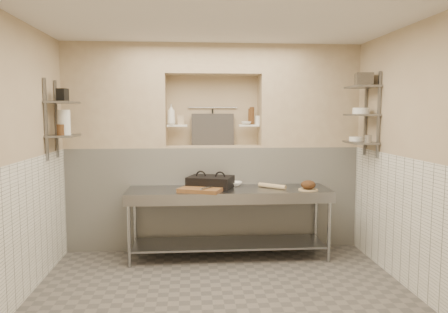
{
  "coord_description": "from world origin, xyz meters",
  "views": [
    {
      "loc": [
        -0.32,
        -4.33,
        1.88
      ],
      "look_at": [
        0.09,
        0.9,
        1.35
      ],
      "focal_mm": 35.0,
      "sensor_mm": 36.0,
      "label": 1
    }
  ],
  "objects": [
    {
      "name": "bread_board",
      "position": [
        1.16,
        1.03,
        0.91
      ],
      "size": [
        0.25,
        0.25,
        0.01
      ],
      "primitive_type": "cylinder",
      "color": "tan",
      "rests_on": "prep_table"
    },
    {
      "name": "prep_table",
      "position": [
        0.17,
        1.18,
        0.64
      ],
      "size": [
        2.6,
        0.7,
        0.9
      ],
      "color": "gray",
      "rests_on": "floor"
    },
    {
      "name": "ceiling",
      "position": [
        0.0,
        0.0,
        2.85
      ],
      "size": [
        4.0,
        3.9,
        0.1
      ],
      "primitive_type": "cube",
      "color": "silver",
      "rests_on": "ground"
    },
    {
      "name": "tongs",
      "position": [
        -0.11,
        0.97,
        0.96
      ],
      "size": [
        0.19,
        0.23,
        0.02
      ],
      "primitive_type": "cylinder",
      "rotation": [
        1.57,
        0.0,
        -0.68
      ],
      "color": "gray",
      "rests_on": "cutting_board"
    },
    {
      "name": "wall_back",
      "position": [
        0.0,
        2.0,
        1.4
      ],
      "size": [
        4.0,
        0.1,
        2.8
      ],
      "primitive_type": "cube",
      "color": "tan",
      "rests_on": "ground"
    },
    {
      "name": "alcove_sill",
      "position": [
        0.0,
        1.75,
        1.41
      ],
      "size": [
        1.3,
        0.4,
        0.02
      ],
      "primitive_type": "cube",
      "color": "tan",
      "rests_on": "backwall_lower"
    },
    {
      "name": "condiment_c",
      "position": [
        0.62,
        1.73,
        1.77
      ],
      "size": [
        0.07,
        0.07,
        0.12
      ],
      "primitive_type": "cylinder",
      "color": "white",
      "rests_on": "alcove_shelf_right"
    },
    {
      "name": "jar_alcove",
      "position": [
        -0.45,
        1.76,
        1.77
      ],
      "size": [
        0.08,
        0.08,
        0.12
      ],
      "primitive_type": "cube",
      "color": "tan",
      "rests_on": "alcove_shelf_left"
    },
    {
      "name": "floor",
      "position": [
        0.0,
        0.0,
        -0.05
      ],
      "size": [
        4.0,
        3.9,
        0.1
      ],
      "primitive_type": "cube",
      "color": "#635D58",
      "rests_on": "ground"
    },
    {
      "name": "shelf_rail_right_a",
      "position": [
        1.98,
        1.25,
        1.85
      ],
      "size": [
        0.03,
        0.03,
        1.05
      ],
      "primitive_type": "cube",
      "color": "slate",
      "rests_on": "wall_right"
    },
    {
      "name": "hanging_steel",
      "position": [
        0.0,
        1.9,
        1.78
      ],
      "size": [
        0.02,
        0.02,
        0.3
      ],
      "primitive_type": "cylinder",
      "color": "black",
      "rests_on": "utensil_rail"
    },
    {
      "name": "alcove_shelf_left",
      "position": [
        -0.5,
        1.75,
        1.7
      ],
      "size": [
        0.28,
        0.16,
        0.02
      ],
      "primitive_type": "cube",
      "color": "white",
      "rests_on": "backwall_lower"
    },
    {
      "name": "bowl_alcove",
      "position": [
        0.46,
        1.71,
        1.73
      ],
      "size": [
        0.16,
        0.16,
        0.04
      ],
      "primitive_type": "imported",
      "rotation": [
        0.0,
        0.0,
        0.12
      ],
      "color": "white",
      "rests_on": "alcove_shelf_right"
    },
    {
      "name": "wainscot_left",
      "position": [
        -1.99,
        0.0,
        0.7
      ],
      "size": [
        0.02,
        3.9,
        1.4
      ],
      "primitive_type": "cube",
      "color": "white",
      "rests_on": "floor"
    },
    {
      "name": "wall_front",
      "position": [
        0.0,
        -2.0,
        1.4
      ],
      "size": [
        4.0,
        0.1,
        2.8
      ],
      "primitive_type": "cube",
      "color": "tan",
      "rests_on": "ground"
    },
    {
      "name": "shelf_rail_left_b",
      "position": [
        -1.98,
        0.85,
        1.8
      ],
      "size": [
        0.03,
        0.03,
        0.95
      ],
      "primitive_type": "cube",
      "color": "slate",
      "rests_on": "wall_left"
    },
    {
      "name": "wall_shelf_right_lower",
      "position": [
        1.84,
        1.05,
        1.5
      ],
      "size": [
        0.3,
        0.5,
        0.02
      ],
      "primitive_type": "cube",
      "color": "slate",
      "rests_on": "wall_right"
    },
    {
      "name": "jar_left",
      "position": [
        -1.84,
        0.93,
        1.68
      ],
      "size": [
        0.09,
        0.09,
        0.13
      ],
      "primitive_type": "cylinder",
      "color": "#4A2D17",
      "rests_on": "wall_shelf_left_lower"
    },
    {
      "name": "box_left_upper",
      "position": [
        -1.84,
        1.07,
        2.09
      ],
      "size": [
        0.14,
        0.14,
        0.15
      ],
      "primitive_type": "cube",
      "rotation": [
        0.0,
        0.0,
        -0.29
      ],
      "color": "black",
      "rests_on": "wall_shelf_left_upper"
    },
    {
      "name": "bowl_right_mid",
      "position": [
        1.84,
        1.07,
        1.9
      ],
      "size": [
        0.21,
        0.21,
        0.08
      ],
      "primitive_type": "cylinder",
      "color": "white",
      "rests_on": "wall_shelf_right_mid"
    },
    {
      "name": "wall_shelf_right_upper",
      "position": [
        1.84,
        1.05,
        2.2
      ],
      "size": [
        0.3,
        0.5,
        0.03
      ],
      "primitive_type": "cube",
      "color": "slate",
      "rests_on": "wall_right"
    },
    {
      "name": "backwall_pillar_left",
      "position": [
        -1.33,
        1.75,
        2.1
      ],
      "size": [
        1.35,
        0.4,
        1.4
      ],
      "primitive_type": "cube",
      "color": "tan",
      "rests_on": "backwall_lower"
    },
    {
      "name": "backwall_pillar_right",
      "position": [
        1.33,
        1.75,
        2.1
      ],
      "size": [
        1.35,
        0.4,
        1.4
      ],
      "primitive_type": "cube",
      "color": "tan",
      "rests_on": "backwall_lower"
    },
    {
      "name": "wall_left",
      "position": [
        -2.05,
        0.0,
        1.4
      ],
      "size": [
        0.1,
        3.9,
        2.8
      ],
      "primitive_type": "cube",
      "color": "tan",
      "rests_on": "ground"
    },
    {
      "name": "mixing_bowl",
      "position": [
        0.26,
        1.43,
        0.93
      ],
      "size": [
        0.23,
        0.23,
        0.05
      ],
      "primitive_type": "imported",
      "rotation": [
        0.0,
        0.0,
        -0.06
      ],
      "color": "white",
      "rests_on": "prep_table"
    },
    {
      "name": "panini_press",
      "position": [
        -0.06,
        1.29,
        0.98
      ],
      "size": [
        0.66,
        0.57,
        0.15
      ],
      "rotation": [
        0.0,
        0.0,
        -0.34
      ],
      "color": "black",
      "rests_on": "prep_table"
    },
    {
      "name": "alcove_shelf_right",
      "position": [
        0.5,
        1.75,
        1.7
      ],
      "size": [
        0.28,
        0.16,
        0.02
      ],
      "primitive_type": "cube",
      "color": "white",
      "rests_on": "backwall_lower"
    },
    {
      "name": "backwall_lower",
      "position": [
        0.0,
        1.75,
        0.7
      ],
      "size": [
        4.0,
        0.4,
        1.4
      ],
      "primitive_type": "cube",
      "color": "white",
      "rests_on": "floor"
    },
    {
      "name": "condiment_b",
      "position": [
        0.52,
        1.74,
        1.82
      ],
      "size": [
        0.06,
        0.06,
        0.22
      ],
      "primitive_type": "cylinder",
      "color": "#4A2D17",
      "rests_on": "alcove_shelf_right"
    },
    {
      "name": "condiment_a",
      "position": [
        0.54,
        1.73,
        1.83
      ],
      "size": [
        0.07,
        0.07,
        0.24
      ],
      "primitive_type": "cylinder",
      "color": "#4A2D17",
      "rests_on": "alcove_shelf_right"
    },
    {
      "name": "bottle_soap",
      "position": [
        -0.58,
        1.7,
        1.85
      ],
      "size": [
        0.12,
        0.12,
        0.28
      ],
      "primitive_type": "imported",
      "rotation": [
        0.0,
        0.0,
        0.13
      ],
      "color": "white",
      "rests_on": "alcove_shelf_left"
    },
    {
      "name": "shelf_rail_right_b",
      "position": [
        1.98,
        0.85,
        1.85
      ],
      "size": [
        0.03,
        0.03,
        1.05
      ],
      "primitive_type": "cube",
      "color": "slate",
      "rests_on": "wall_right"
    },
    {
      "name": "wall_shelf_right_mid",
      "position": [
        1.84,
        1.05,
        1.85
      ],
      "size": [
        0.3,
        0.5,
        0.02
      ],
      "primitive_type": "cube",
      "color": "slate",
      "rests_on": "wall_right"
    },
    {
      "name": "knife_blade",
      "position": [
        -0.0,
        1.14,
        0.95
      ],
      "size": [
        0.22,
        0.12,
        0.01
      ],
      "primitive_type": "cube",
      "rotation": [
        0.0,
        0.0,
        0.43
      ],
      "color": "gray",
      "rests_on": "cutting_board"
    },
    {
      "name": "jug_left",
      "position": [
        -1.84,
        1.09,
        1.76
      ],
      "size": [
        0.15,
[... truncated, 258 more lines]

